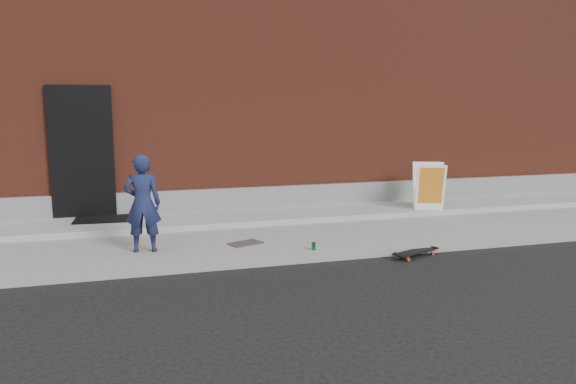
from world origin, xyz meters
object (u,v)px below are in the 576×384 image
object	(u,v)px
pizza_sign	(429,186)
soda_can	(314,246)
child	(143,203)
skateboard	(416,252)

from	to	relation	value
pizza_sign	soda_can	size ratio (longest dim) A/B	7.85
child	skateboard	bearing A→B (deg)	174.68
skateboard	soda_can	bearing A→B (deg)	170.79
skateboard	pizza_sign	size ratio (longest dim) A/B	0.92
child	soda_can	bearing A→B (deg)	172.64
soda_can	child	bearing A→B (deg)	165.51
pizza_sign	skateboard	bearing A→B (deg)	-123.65
child	skateboard	distance (m)	3.99
child	pizza_sign	xyz separation A→B (m)	(5.22, 1.26, -0.15)
child	skateboard	xyz separation A→B (m)	(3.82, -0.84, -0.77)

